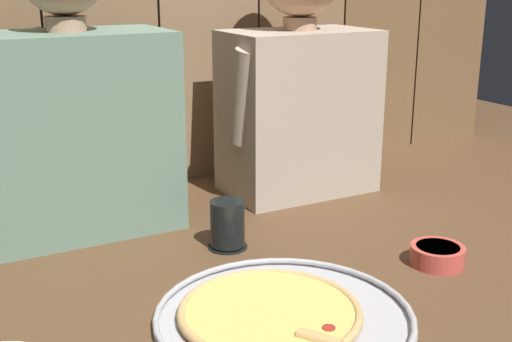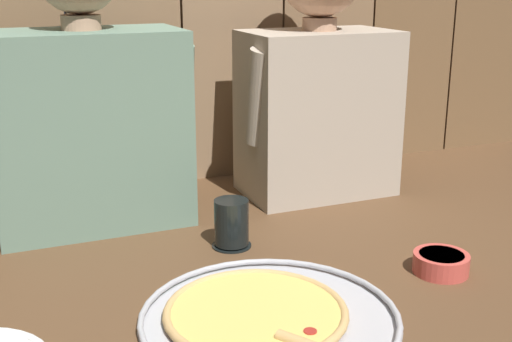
# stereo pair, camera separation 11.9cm
# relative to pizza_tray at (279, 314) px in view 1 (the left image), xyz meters

# --- Properties ---
(ground_plane) EXTENTS (3.20, 3.20, 0.00)m
(ground_plane) POSITION_rel_pizza_tray_xyz_m (0.10, 0.11, -0.01)
(ground_plane) COLOR brown
(pizza_tray) EXTENTS (0.41, 0.41, 0.03)m
(pizza_tray) POSITION_rel_pizza_tray_xyz_m (0.00, 0.00, 0.00)
(pizza_tray) COLOR #B2B2B7
(pizza_tray) RESTS_ON ground
(drinking_glass) EXTENTS (0.08, 0.08, 0.10)m
(drinking_glass) POSITION_rel_pizza_tray_xyz_m (0.06, 0.30, 0.04)
(drinking_glass) COLOR black
(drinking_glass) RESTS_ON ground
(dipping_bowl) EXTENTS (0.10, 0.10, 0.04)m
(dipping_bowl) POSITION_rel_pizza_tray_xyz_m (0.36, 0.04, 0.01)
(dipping_bowl) COLOR #CC4C42
(dipping_bowl) RESTS_ON ground
(diner_left) EXTENTS (0.44, 0.23, 0.62)m
(diner_left) POSITION_rel_pizza_tray_xyz_m (-0.17, 0.54, 0.26)
(diner_left) COLOR slate
(diner_left) RESTS_ON ground
(diner_right) EXTENTS (0.39, 0.22, 0.63)m
(diner_right) POSITION_rel_pizza_tray_xyz_m (0.37, 0.54, 0.29)
(diner_right) COLOR #B2A38E
(diner_right) RESTS_ON ground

